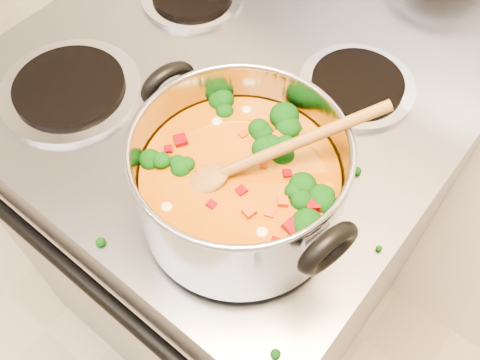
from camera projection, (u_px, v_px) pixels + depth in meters
name	position (u px, v px, depth m)	size (l,w,h in m)	color
electric_range	(222.00, 224.00, 1.24)	(0.75, 0.68, 1.08)	gray
stockpot	(240.00, 183.00, 0.66)	(0.33, 0.26, 0.16)	#96969E
wooden_spoon	(250.00, 162.00, 0.63)	(0.18, 0.22, 0.10)	brown
cooktop_crumbs	(231.00, 173.00, 0.77)	(0.26, 0.33, 0.01)	black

